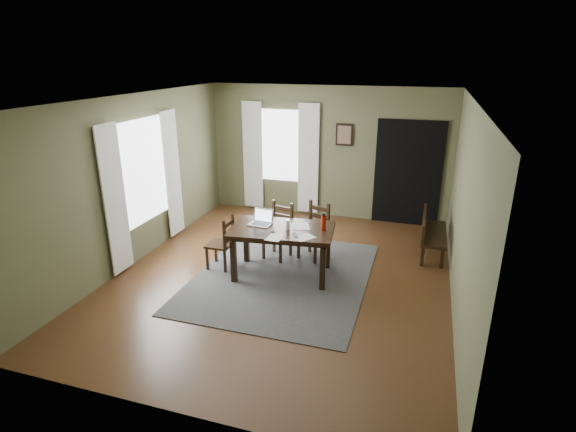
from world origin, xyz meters
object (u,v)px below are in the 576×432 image
(chair_end, at_px, (222,243))
(chair_back_left, at_px, (279,231))
(dining_table, at_px, (282,234))
(bench, at_px, (430,231))
(water_bottle, at_px, (323,223))
(laptop, at_px, (262,220))
(chair_back_right, at_px, (314,232))

(chair_end, distance_m, chair_back_left, 0.99)
(dining_table, distance_m, chair_back_left, 0.71)
(dining_table, relative_size, chair_back_left, 1.76)
(bench, bearing_deg, chair_end, 116.43)
(water_bottle, bearing_deg, bench, 42.18)
(water_bottle, bearing_deg, laptop, -178.50)
(laptop, relative_size, water_bottle, 1.38)
(chair_back_left, relative_size, laptop, 2.63)
(dining_table, relative_size, chair_back_right, 1.75)
(dining_table, xyz_separation_m, chair_back_right, (0.32, 0.79, -0.23))
(chair_end, height_order, water_bottle, water_bottle)
(dining_table, bearing_deg, chair_end, 176.07)
(chair_back_right, bearing_deg, bench, 41.42)
(chair_end, xyz_separation_m, bench, (3.16, 1.57, -0.01))
(water_bottle, bearing_deg, chair_back_right, 113.80)
(chair_back_right, height_order, laptop, laptop)
(dining_table, height_order, chair_end, chair_end)
(chair_back_left, xyz_separation_m, bench, (2.44, 0.90, -0.04))
(chair_back_left, bearing_deg, chair_end, -124.27)
(chair_back_left, bearing_deg, dining_table, -54.05)
(chair_back_right, distance_m, laptop, 1.05)
(bench, bearing_deg, chair_back_right, 111.56)
(chair_back_left, height_order, water_bottle, water_bottle)
(dining_table, height_order, bench, dining_table)
(water_bottle, bearing_deg, dining_table, -170.18)
(chair_back_right, relative_size, laptop, 2.64)
(chair_end, distance_m, laptop, 0.77)
(chair_end, distance_m, water_bottle, 1.68)
(dining_table, bearing_deg, chair_back_left, 106.05)
(dining_table, height_order, chair_back_left, chair_back_left)
(chair_end, xyz_separation_m, chair_back_right, (1.30, 0.84, 0.03))
(bench, xyz_separation_m, water_bottle, (-1.56, -1.41, 0.48))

